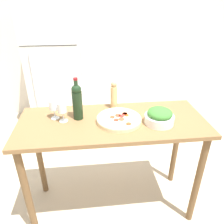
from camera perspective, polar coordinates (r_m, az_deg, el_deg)
The scene contains 10 objects.
ground_plane at distance 2.35m, azimuth 0.09°, elevation -22.60°, with size 14.00×14.00×0.00m, color #BCAD93.
wall_back at distance 3.61m, azimuth -3.84°, elevation 19.67°, with size 6.40×0.06×2.60m.
refrigerator at distance 3.36m, azimuth -14.60°, elevation 10.95°, with size 0.72×0.69×1.77m.
prep_counter at distance 1.81m, azimuth 0.11°, elevation -6.24°, with size 1.49×0.61×0.95m.
wine_bottle at distance 1.71m, azimuth -9.08°, elevation 2.88°, with size 0.08×0.08×0.34m.
wine_glass_near at distance 1.71m, azimuth -12.89°, elevation 0.90°, with size 0.07×0.07×0.16m.
wine_glass_far at distance 1.77m, azimuth -15.02°, elevation 1.57°, with size 0.07×0.07×0.16m.
pepper_mill at distance 1.87m, azimuth 0.49°, elevation 4.29°, with size 0.06×0.06×0.24m.
salad_bowl at distance 1.71m, azimuth 12.30°, elevation -1.13°, with size 0.23×0.23×0.13m.
homemade_pizza at distance 1.71m, azimuth 1.81°, elevation -1.87°, with size 0.35×0.35×0.04m.
Camera 1 is at (-0.17, -1.48, 1.81)m, focal length 35.00 mm.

